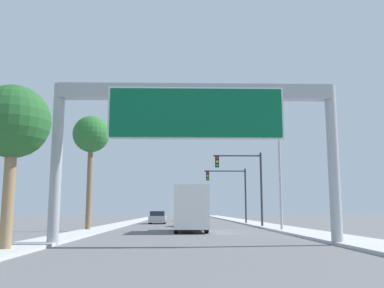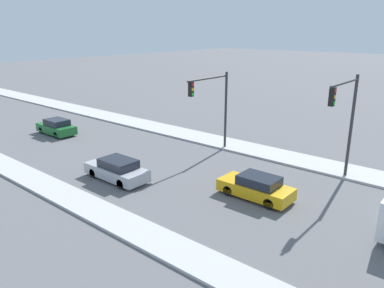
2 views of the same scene
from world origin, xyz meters
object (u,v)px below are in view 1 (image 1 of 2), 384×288
object	(u,v)px
truck_box_primary	(191,209)
palm_tree_foreground	(13,124)
traffic_light_near_intersection	(247,177)
street_lamp_right	(276,159)
car_near_right	(188,219)
car_near_center	(186,216)
palm_tree_background	(91,136)
car_mid_center	(158,218)
sign_gantry	(196,119)
traffic_light_mid_block	(232,186)

from	to	relation	value
truck_box_primary	palm_tree_foreground	xyz separation A→B (m)	(-7.25, -15.26, 3.24)
traffic_light_near_intersection	street_lamp_right	bearing A→B (deg)	-80.85
car_near_right	street_lamp_right	xyz separation A→B (m)	(6.57, -10.25, 4.78)
car_near_right	traffic_light_near_intersection	world-z (taller)	traffic_light_near_intersection
car_near_center	palm_tree_background	size ratio (longest dim) A/B	0.48
car_near_right	palm_tree_background	world-z (taller)	palm_tree_background
car_mid_center	street_lamp_right	bearing A→B (deg)	-61.84
sign_gantry	car_mid_center	bearing A→B (deg)	96.32
palm_tree_foreground	street_lamp_right	world-z (taller)	street_lamp_right
truck_box_primary	traffic_light_mid_block	xyz separation A→B (m)	(5.21, 17.98, 2.68)
car_mid_center	traffic_light_near_intersection	bearing A→B (deg)	-52.32
sign_gantry	car_mid_center	xyz separation A→B (m)	(-3.50, 31.62, -5.12)
car_near_center	car_mid_center	xyz separation A→B (m)	(-3.50, -13.33, -0.01)
sign_gantry	traffic_light_mid_block	distance (m)	30.59
car_near_right	car_mid_center	world-z (taller)	car_mid_center
traffic_light_near_intersection	street_lamp_right	size ratio (longest dim) A/B	0.74
palm_tree_foreground	street_lamp_right	xyz separation A→B (m)	(13.82, 15.94, 0.55)
sign_gantry	truck_box_primary	bearing A→B (deg)	90.00
truck_box_primary	traffic_light_near_intersection	distance (m)	10.09
car_mid_center	palm_tree_background	size ratio (longest dim) A/B	0.53
sign_gantry	traffic_light_mid_block	world-z (taller)	sign_gantry
palm_tree_foreground	palm_tree_background	distance (m)	16.75
traffic_light_near_intersection	traffic_light_mid_block	xyz separation A→B (m)	(-0.18, 10.00, -0.30)
truck_box_primary	palm_tree_background	size ratio (longest dim) A/B	0.83
car_near_right	traffic_light_mid_block	distance (m)	9.50
palm_tree_foreground	truck_box_primary	bearing A→B (deg)	64.59
palm_tree_background	palm_tree_foreground	bearing A→B (deg)	-88.20
sign_gantry	car_near_right	world-z (taller)	sign_gantry
car_near_center	car_mid_center	distance (m)	13.78
traffic_light_mid_block	truck_box_primary	bearing A→B (deg)	-106.17
sign_gantry	car_near_center	xyz separation A→B (m)	(0.00, 44.95, -5.11)
traffic_light_near_intersection	street_lamp_right	distance (m)	7.43
traffic_light_mid_block	street_lamp_right	xyz separation A→B (m)	(1.35, -17.30, 1.11)
traffic_light_mid_block	street_lamp_right	world-z (taller)	street_lamp_right
palm_tree_foreground	palm_tree_background	size ratio (longest dim) A/B	0.73
palm_tree_foreground	street_lamp_right	bearing A→B (deg)	49.09
car_near_right	palm_tree_foreground	size ratio (longest dim) A/B	0.69
car_near_right	car_mid_center	size ratio (longest dim) A/B	0.95
car_near_right	car_near_center	bearing A→B (deg)	90.00
car_near_right	truck_box_primary	size ratio (longest dim) A/B	0.60
sign_gantry	palm_tree_foreground	xyz separation A→B (m)	(-7.25, -3.13, -0.90)
street_lamp_right	traffic_light_near_intersection	bearing A→B (deg)	99.15
sign_gantry	street_lamp_right	world-z (taller)	street_lamp_right
car_near_center	palm_tree_foreground	size ratio (longest dim) A/B	0.66
sign_gantry	traffic_light_mid_block	bearing A→B (deg)	80.17
sign_gantry	traffic_light_near_intersection	distance (m)	20.85
palm_tree_foreground	palm_tree_background	xyz separation A→B (m)	(-0.52, 16.57, 2.37)
sign_gantry	palm_tree_foreground	bearing A→B (deg)	-156.62
car_near_center	car_near_right	size ratio (longest dim) A/B	0.96
traffic_light_mid_block	palm_tree_foreground	size ratio (longest dim) A/B	0.99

